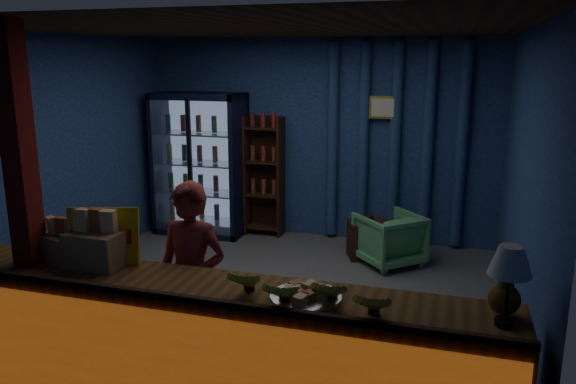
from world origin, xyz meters
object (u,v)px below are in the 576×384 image
object	(u,v)px
shopkeeper	(192,282)
pastry_tray	(306,295)
table_lamp	(510,264)
green_chair	(389,239)

from	to	relation	value
shopkeeper	pastry_tray	distance (m)	1.13
shopkeeper	table_lamp	xyz separation A→B (m)	(2.10, -0.50, 0.55)
green_chair	pastry_tray	distance (m)	3.34
shopkeeper	table_lamp	world-z (taller)	shopkeeper
pastry_tray	table_lamp	size ratio (longest dim) A/B	0.97
green_chair	table_lamp	bearing A→B (deg)	64.03
shopkeeper	pastry_tray	size ratio (longest dim) A/B	3.45
green_chair	pastry_tray	xyz separation A→B (m)	(-0.12, -3.27, 0.67)
green_chair	pastry_tray	size ratio (longest dim) A/B	1.55
shopkeeper	pastry_tray	xyz separation A→B (m)	(0.99, -0.48, 0.23)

